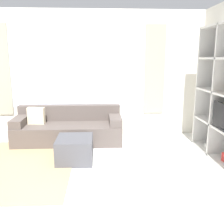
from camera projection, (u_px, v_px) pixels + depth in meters
wall_back at (79, 74)px, 5.40m from camera, size 6.59×0.11×2.70m
area_rug at (11, 166)px, 4.03m from camera, size 2.00×2.32×0.01m
couch_main at (68, 129)px, 5.17m from camera, size 2.16×0.84×0.72m
ottoman at (75, 149)px, 4.20m from camera, size 0.60×0.64×0.40m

